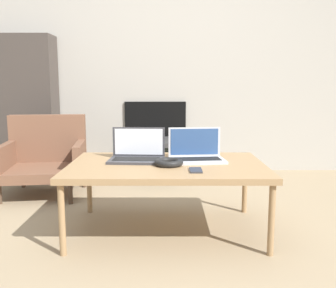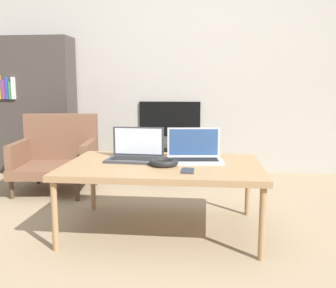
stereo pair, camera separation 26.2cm
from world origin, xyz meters
name	(u,v)px [view 2 (the right image)]	position (x,y,z in m)	size (l,w,h in m)	color
ground_plane	(156,255)	(0.00, 0.00, 0.00)	(14.00, 14.00, 0.00)	#998466
wall_back	(182,50)	(0.00, 2.12, 1.29)	(7.00, 0.08, 2.60)	#ADA89E
table	(163,168)	(0.00, 0.36, 0.41)	(1.21, 0.79, 0.44)	#9E7A51
laptop_left	(136,153)	(-0.19, 0.46, 0.48)	(0.36, 0.25, 0.21)	#38383D
laptop_right	(194,154)	(0.19, 0.46, 0.48)	(0.37, 0.27, 0.21)	silver
headphones	(164,162)	(0.01, 0.30, 0.46)	(0.18, 0.18, 0.04)	black
phone	(188,171)	(0.17, 0.15, 0.44)	(0.07, 0.13, 0.01)	#333338
tv	(167,158)	(-0.13, 1.81, 0.19)	(0.47, 0.53, 0.38)	#383838
armchair	(58,153)	(-1.05, 1.24, 0.32)	(0.73, 0.66, 0.66)	brown
bookshelf	(33,105)	(-1.59, 1.92, 0.71)	(0.88, 0.32, 1.42)	#3F3833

